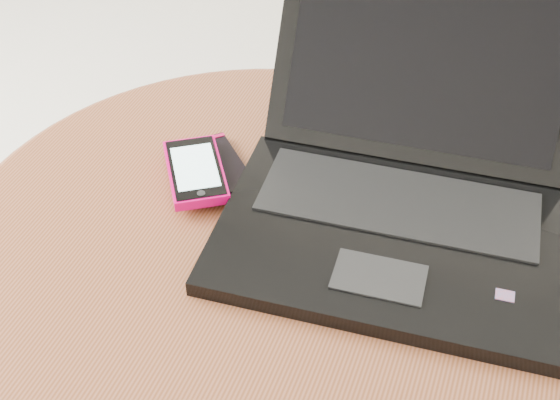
% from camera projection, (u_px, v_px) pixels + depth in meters
% --- Properties ---
extents(table, '(0.68, 0.68, 0.54)m').
position_uv_depth(table, '(262.00, 305.00, 0.87)').
color(table, '#612A19').
rests_on(table, ground).
extents(laptop, '(0.37, 0.39, 0.20)m').
position_uv_depth(laptop, '(401.00, 186.00, 0.79)').
color(laptop, black).
rests_on(laptop, table).
extents(phone_black, '(0.12, 0.12, 0.01)m').
position_uv_depth(phone_black, '(217.00, 166.00, 0.87)').
color(phone_black, black).
rests_on(phone_black, table).
extents(phone_pink, '(0.11, 0.13, 0.01)m').
position_uv_depth(phone_pink, '(195.00, 171.00, 0.84)').
color(phone_pink, '#D3015A').
rests_on(phone_pink, phone_black).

